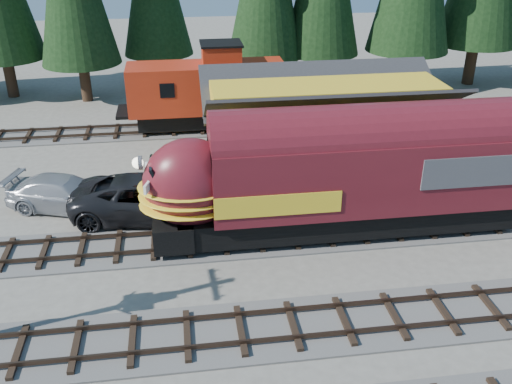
{
  "coord_description": "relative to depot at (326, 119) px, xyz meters",
  "views": [
    {
      "loc": [
        -7.61,
        -16.98,
        12.93
      ],
      "look_at": [
        -4.62,
        4.0,
        2.28
      ],
      "focal_mm": 40.0,
      "sensor_mm": 36.0,
      "label": 1
    }
  ],
  "objects": [
    {
      "name": "pickup_truck_b",
      "position": [
        -13.14,
        -2.5,
        -2.16
      ],
      "size": [
        5.97,
        3.81,
        1.61
      ],
      "primitive_type": "imported",
      "rotation": [
        0.0,
        0.0,
        1.27
      ],
      "color": "#A2A4AA",
      "rests_on": "ground"
    },
    {
      "name": "pickup_truck_a",
      "position": [
        -9.18,
        -3.84,
        -1.98
      ],
      "size": [
        7.42,
        4.14,
        1.96
      ],
      "primitive_type": "imported",
      "rotation": [
        0.0,
        0.0,
        1.44
      ],
      "color": "black",
      "rests_on": "ground"
    },
    {
      "name": "depot",
      "position": [
        0.0,
        0.0,
        0.0
      ],
      "size": [
        12.8,
        7.0,
        5.3
      ],
      "color": "gold",
      "rests_on": "ground"
    },
    {
      "name": "caboose",
      "position": [
        -5.71,
        7.5,
        -0.44
      ],
      "size": [
        9.76,
        2.83,
        5.07
      ],
      "color": "black",
      "rests_on": "ground"
    },
    {
      "name": "ground",
      "position": [
        0.0,
        -10.5,
        -2.96
      ],
      "size": [
        120.0,
        120.0,
        0.0
      ],
      "primitive_type": "plane",
      "color": "#6B665B",
      "rests_on": "ground"
    },
    {
      "name": "track_spur",
      "position": [
        -10.0,
        7.5,
        -2.9
      ],
      "size": [
        32.0,
        3.2,
        0.33
      ],
      "color": "#4C4947",
      "rests_on": "ground"
    },
    {
      "name": "locomotive",
      "position": [
        -1.58,
        -6.5,
        -0.38
      ],
      "size": [
        16.3,
        3.24,
        4.43
      ],
      "color": "black",
      "rests_on": "ground"
    }
  ]
}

